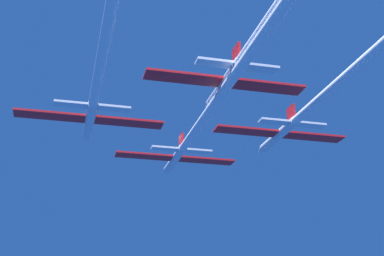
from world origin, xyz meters
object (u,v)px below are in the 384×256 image
(jet_lead, at_px, (201,122))
(jet_slot, at_px, (261,31))
(jet_left_wing, at_px, (98,80))
(jet_right_wing, at_px, (335,86))

(jet_lead, xyz_separation_m, jet_slot, (0.23, -16.91, 0.88))
(jet_lead, distance_m, jet_left_wing, 13.38)
(jet_left_wing, bearing_deg, jet_slot, -39.85)
(jet_right_wing, height_order, jet_slot, jet_slot)
(jet_left_wing, height_order, jet_right_wing, jet_right_wing)
(jet_lead, height_order, jet_right_wing, jet_right_wing)
(jet_lead, xyz_separation_m, jet_right_wing, (9.46, -10.75, 0.26))
(jet_lead, distance_m, jet_right_wing, 14.32)
(jet_right_wing, bearing_deg, jet_slot, -146.25)
(jet_right_wing, relative_size, jet_slot, 1.22)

